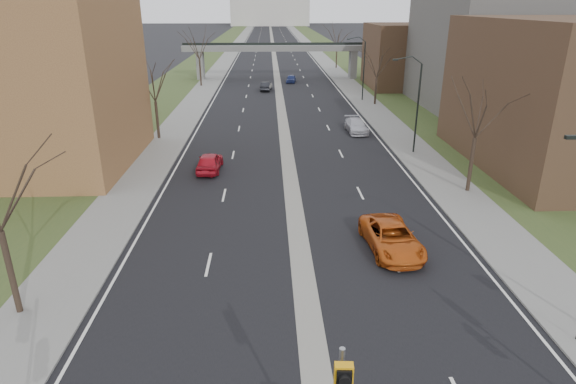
{
  "coord_description": "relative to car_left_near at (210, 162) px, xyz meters",
  "views": [
    {
      "loc": [
        -1.65,
        -10.68,
        13.04
      ],
      "look_at": [
        -0.72,
        12.29,
        4.01
      ],
      "focal_mm": 30.0,
      "sensor_mm": 36.0,
      "label": 1
    }
  ],
  "objects": [
    {
      "name": "median_strip",
      "position": [
        6.63,
        122.38,
        -0.78
      ],
      "size": [
        1.2,
        600.0,
        0.02
      ],
      "primitive_type": "cube",
      "color": "gray",
      "rests_on": "ground"
    },
    {
      "name": "streetlight_far",
      "position": [
        17.62,
        30.38,
        6.17
      ],
      "size": [
        2.61,
        0.2,
        8.7
      ],
      "color": "black",
      "rests_on": "sidewalk_right"
    },
    {
      "name": "tree_right_b",
      "position": [
        19.63,
        27.38,
        5.04
      ],
      "size": [
        6.3,
        6.3,
        8.22
      ],
      "color": "#382B21",
      "rests_on": "sidewalk_right"
    },
    {
      "name": "grass_verge_left",
      "position": [
        -11.37,
        122.38,
        -0.73
      ],
      "size": [
        8.0,
        600.0,
        0.1
      ],
      "primitive_type": "cube",
      "color": "#2E421E",
      "rests_on": "ground"
    },
    {
      "name": "car_left_near",
      "position": [
        0.0,
        0.0,
        0.0
      ],
      "size": [
        2.03,
        4.66,
        1.57
      ],
      "primitive_type": "imported",
      "rotation": [
        0.0,
        0.0,
        3.1
      ],
      "color": "#B51423",
      "rests_on": "ground"
    },
    {
      "name": "commercial_block_far",
      "position": [
        28.63,
        42.38,
        4.22
      ],
      "size": [
        14.0,
        14.0,
        10.0
      ],
      "primitive_type": "cube",
      "color": "#4D3724",
      "rests_on": "ground"
    },
    {
      "name": "grass_verge_right",
      "position": [
        24.63,
        122.38,
        -0.73
      ],
      "size": [
        8.0,
        600.0,
        0.1
      ],
      "primitive_type": "cube",
      "color": "#2E421E",
      "rests_on": "ground"
    },
    {
      "name": "sidewalk_right",
      "position": [
        18.63,
        122.38,
        -0.72
      ],
      "size": [
        4.0,
        600.0,
        0.12
      ],
      "primitive_type": "cube",
      "color": "gray",
      "rests_on": "ground"
    },
    {
      "name": "road_surface",
      "position": [
        6.63,
        122.38,
        -0.78
      ],
      "size": [
        20.0,
        600.0,
        0.01
      ],
      "primitive_type": "cube",
      "color": "black",
      "rests_on": "ground"
    },
    {
      "name": "tree_right_a",
      "position": [
        19.63,
        -5.62,
        5.85
      ],
      "size": [
        7.2,
        7.2,
        9.4
      ],
      "color": "#382B21",
      "rests_on": "sidewalk_right"
    },
    {
      "name": "commercial_block_mid",
      "position": [
        34.63,
        24.38,
        6.72
      ],
      "size": [
        18.0,
        22.0,
        15.0
      ],
      "primitive_type": "cube",
      "color": "#605E58",
      "rests_on": "ground"
    },
    {
      "name": "tree_left_b",
      "position": [
        -6.37,
        10.38,
        5.44
      ],
      "size": [
        6.75,
        6.75,
        8.81
      ],
      "color": "#382B21",
      "rests_on": "sidewalk_left"
    },
    {
      "name": "pedestrian_bridge",
      "position": [
        6.63,
        52.38,
        4.06
      ],
      "size": [
        34.0,
        3.0,
        6.45
      ],
      "color": "slate",
      "rests_on": "ground"
    },
    {
      "name": "car_right_mid",
      "position": [
        14.41,
        12.33,
        -0.07
      ],
      "size": [
        2.23,
        5.01,
        1.43
      ],
      "primitive_type": "imported",
      "rotation": [
        0.0,
        0.0,
        0.05
      ],
      "color": "#B4B4BC",
      "rests_on": "ground"
    },
    {
      "name": "car_right_near",
      "position": [
        11.78,
        -14.35,
        0.0
      ],
      "size": [
        3.02,
        5.83,
        1.57
      ],
      "primitive_type": "imported",
      "rotation": [
        0.0,
        0.0,
        0.08
      ],
      "color": "#C05014",
      "rests_on": "ground"
    },
    {
      "name": "sidewalk_left",
      "position": [
        -5.37,
        122.38,
        -0.72
      ],
      "size": [
        4.0,
        600.0,
        0.12
      ],
      "primitive_type": "cube",
      "color": "gray",
      "rests_on": "ground"
    },
    {
      "name": "tree_right_c",
      "position": [
        19.63,
        67.38,
        6.26
      ],
      "size": [
        7.65,
        7.65,
        9.99
      ],
      "color": "#382B21",
      "rests_on": "sidewalk_right"
    },
    {
      "name": "tree_left_c",
      "position": [
        -6.37,
        44.38,
        6.26
      ],
      "size": [
        7.65,
        7.65,
        9.99
      ],
      "color": "#382B21",
      "rests_on": "sidewalk_left"
    },
    {
      "name": "streetlight_mid",
      "position": [
        17.62,
        4.38,
        6.17
      ],
      "size": [
        2.61,
        0.2,
        8.7
      ],
      "color": "black",
      "rests_on": "sidewalk_right"
    },
    {
      "name": "car_right_far",
      "position": [
        9.0,
        47.78,
        -0.12
      ],
      "size": [
        2.06,
        4.05,
        1.32
      ],
      "primitive_type": "imported",
      "rotation": [
        0.0,
        0.0,
        -0.13
      ],
      "color": "navy",
      "rests_on": "ground"
    },
    {
      "name": "car_left_far",
      "position": [
        4.63,
        39.57,
        -0.08
      ],
      "size": [
        1.98,
        4.41,
        1.41
      ],
      "primitive_type": "imported",
      "rotation": [
        0.0,
        0.0,
        3.02
      ],
      "color": "black",
      "rests_on": "ground"
    }
  ]
}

